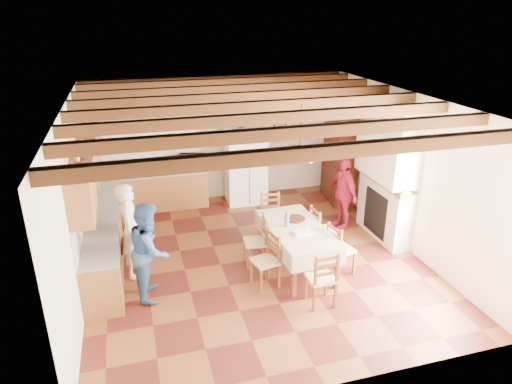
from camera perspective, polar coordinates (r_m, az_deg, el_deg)
The scene contains 31 objects.
floor at distance 8.72m, azimuth -0.09°, elevation -8.48°, with size 6.00×6.50×0.02m, color #501B16.
ceiling at distance 7.65m, azimuth -0.11°, elevation 11.41°, with size 6.00×6.50×0.02m, color silver.
wall_back at distance 11.08m, azimuth -4.73°, elevation 6.68°, with size 6.00×0.02×3.00m, color #F0E6CB.
wall_front at distance 5.34m, azimuth 9.69°, elevation -11.48°, with size 6.00×0.02×3.00m, color #F0E6CB.
wall_left at distance 7.86m, azimuth -21.74°, elevation -1.43°, with size 0.02×6.50×3.00m, color #F0E6CB.
wall_right at distance 9.29m, azimuth 18.08°, elevation 2.61°, with size 0.02×6.50×3.00m, color #F0E6CB.
ceiling_beams at distance 7.67m, azimuth -0.11°, elevation 10.68°, with size 6.00×6.30×0.16m, color #342310, non-canonical shape.
lower_cabinets_left at distance 9.21m, azimuth -18.40°, elevation -4.84°, with size 0.60×4.30×0.86m, color brown.
lower_cabinets_back at distance 10.95m, azimuth -12.20°, elevation 0.13°, with size 2.30×0.60×0.86m, color brown.
countertop_left at distance 9.03m, azimuth -18.74°, elevation -2.29°, with size 0.62×4.30×0.04m, color slate.
countertop_back at distance 10.79m, azimuth -12.39°, elevation 2.35°, with size 2.34×0.62×0.04m, color slate.
backsplash_left at distance 8.93m, azimuth -20.80°, elevation -0.60°, with size 0.03×4.30×0.60m, color silver.
backsplash_back at distance 10.96m, azimuth -12.64°, elevation 4.41°, with size 2.30×0.03×0.60m, color silver.
upper_cabinets at distance 8.70m, azimuth -20.33°, elevation 3.46°, with size 0.35×4.20×0.70m, color brown.
fireplace at distance 9.33m, azimuth 15.85°, elevation 2.29°, with size 0.56×1.60×2.80m, color beige, non-canonical shape.
wall_picture at distance 11.36m, azimuth 3.02°, elevation 8.92°, with size 0.34×0.03×0.42m, color black.
refrigerator at distance 10.94m, azimuth -1.33°, elevation 3.42°, with size 0.93×0.76×1.86m, color white.
hutch at distance 11.15m, azimuth 10.40°, elevation 4.40°, with size 0.51×1.22×2.22m, color black, non-canonical shape.
dining_table at distance 8.16m, azimuth 5.13°, elevation -4.95°, with size 1.02×1.89×0.81m.
chandelier at distance 7.60m, azimuth 5.51°, elevation 5.34°, with size 0.47×0.47×0.03m, color black.
chair_left_near at distance 7.74m, azimuth 1.13°, elevation -8.54°, with size 0.42×0.40×0.96m, color brown, non-canonical shape.
chair_left_far at distance 8.34m, azimuth -0.09°, elevation -6.14°, with size 0.42×0.40×0.96m, color brown, non-canonical shape.
chair_right_near at distance 8.24m, azimuth 10.59°, elevation -6.93°, with size 0.42×0.40×0.96m, color brown, non-canonical shape.
chair_right_far at distance 8.83m, azimuth 8.28°, elevation -4.72°, with size 0.42×0.40×0.96m, color brown, non-canonical shape.
chair_end_near at distance 7.38m, azimuth 8.16°, elevation -10.49°, with size 0.42×0.40×0.96m, color brown, non-canonical shape.
chair_end_far at distance 9.27m, azimuth 2.00°, elevation -3.13°, with size 0.42×0.40×0.96m, color brown, non-canonical shape.
person_man at distance 8.15m, azimuth -15.34°, elevation -4.69°, with size 0.63×0.41×1.72m, color white.
person_woman_blue at distance 7.55m, azimuth -13.13°, elevation -7.09°, with size 0.79×0.62×1.63m, color #335C99.
person_woman_red at distance 9.78m, azimuth 10.78°, elevation -0.17°, with size 0.92×0.38×1.57m, color #A61A3A.
microwave at distance 10.80m, azimuth -8.01°, elevation 3.73°, with size 0.60×0.41×0.33m, color silver.
fridge_vase at distance 10.62m, azimuth -1.94°, elevation 8.88°, with size 0.28×0.28×0.29m, color black.
Camera 1 is at (-2.05, -7.23, 4.42)m, focal length 32.00 mm.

